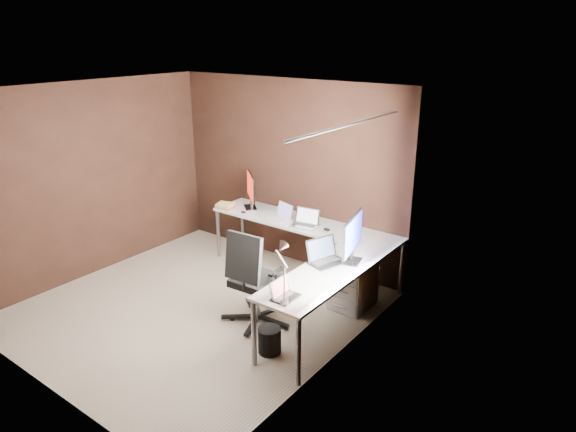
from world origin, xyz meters
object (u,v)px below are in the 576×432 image
object	(u,v)px
office_chair	(255,295)
wastebasket	(270,340)
monitor_right	(353,237)
desk_lamp	(283,264)
laptop_black_big	(325,257)
book_stack	(225,206)
laptop_white	(282,215)
drawer_pedestal	(353,282)
laptop_black_small	(283,294)
monitor_left	(251,189)
laptop_silver	(306,222)

from	to	relation	value
office_chair	wastebasket	xyz separation A→B (m)	(0.49, -0.37, -0.19)
monitor_right	desk_lamp	xyz separation A→B (m)	(-0.10, -1.09, 0.06)
office_chair	laptop_black_big	bearing A→B (deg)	33.05
desk_lamp	laptop_black_big	bearing A→B (deg)	75.17
book_stack	wastebasket	distance (m)	2.54
desk_lamp	office_chair	distance (m)	1.17
laptop_white	office_chair	size ratio (longest dim) A/B	0.31
laptop_black_big	desk_lamp	distance (m)	0.98
drawer_pedestal	book_stack	distance (m)	2.22
desk_lamp	book_stack	bearing A→B (deg)	121.10
drawer_pedestal	laptop_white	size ratio (longest dim) A/B	1.75
laptop_white	laptop_black_small	size ratio (longest dim) A/B	1.30
desk_lamp	wastebasket	world-z (taller)	desk_lamp
monitor_left	laptop_silver	distance (m)	1.05
wastebasket	book_stack	bearing A→B (deg)	142.95
book_stack	office_chair	xyz separation A→B (m)	(1.47, -1.11, -0.44)
laptop_black_small	desk_lamp	size ratio (longest dim) A/B	0.47
laptop_white	wastebasket	distance (m)	2.03
monitor_left	wastebasket	distance (m)	2.55
laptop_black_big	monitor_left	bearing A→B (deg)	81.41
laptop_white	laptop_black_small	world-z (taller)	laptop_white
laptop_white	desk_lamp	distance (m)	2.18
drawer_pedestal	monitor_right	distance (m)	0.81
monitor_left	monitor_right	size ratio (longest dim) A/B	0.79
wastebasket	office_chair	bearing A→B (deg)	143.11
laptop_white	office_chair	bearing A→B (deg)	-48.61
monitor_right	laptop_silver	world-z (taller)	monitor_right
monitor_right	laptop_white	bearing A→B (deg)	52.58
wastebasket	drawer_pedestal	bearing A→B (deg)	81.54
drawer_pedestal	monitor_right	world-z (taller)	monitor_right
laptop_white	wastebasket	world-z (taller)	laptop_white
monitor_left	laptop_black_small	xyz separation A→B (m)	(1.91, -1.79, -0.23)
laptop_silver	laptop_black_small	size ratio (longest dim) A/B	1.36
laptop_black_small	laptop_black_big	bearing A→B (deg)	6.43
monitor_right	laptop_white	size ratio (longest dim) A/B	1.80
laptop_white	laptop_silver	world-z (taller)	laptop_silver
laptop_silver	office_chair	size ratio (longest dim) A/B	0.33
book_stack	office_chair	world-z (taller)	office_chair
book_stack	desk_lamp	xyz separation A→B (m)	(2.22, -1.59, 0.32)
monitor_left	wastebasket	bearing A→B (deg)	-4.22
drawer_pedestal	office_chair	world-z (taller)	office_chair
laptop_black_small	book_stack	size ratio (longest dim) A/B	1.03
laptop_silver	desk_lamp	bearing A→B (deg)	-70.22
drawer_pedestal	monitor_left	distance (m)	2.04
laptop_silver	laptop_black_big	bearing A→B (deg)	-53.03
laptop_silver	laptop_white	bearing A→B (deg)	167.04
laptop_black_big	desk_lamp	world-z (taller)	desk_lamp
laptop_white	laptop_black_big	bearing A→B (deg)	-17.20
laptop_white	laptop_black_small	distance (m)	2.13
laptop_silver	office_chair	bearing A→B (deg)	-90.71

